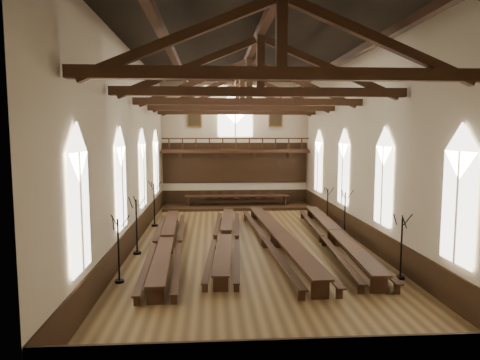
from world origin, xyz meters
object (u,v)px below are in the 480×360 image
at_px(refectory_row_d, 335,234).
at_px(candelabrum_right_near, 401,259).
at_px(refectory_row_c, 277,235).
at_px(candelabrum_right_mid, 345,222).
at_px(candelabrum_left_far, 154,213).
at_px(candelabrum_left_near, 119,262).
at_px(high_table, 237,197).
at_px(dais, 237,206).
at_px(refectory_row_a, 167,240).
at_px(candelabrum_left_mid, 137,237).
at_px(refectory_row_b, 226,236).
at_px(candelabrum_right_far, 327,212).

xyz_separation_m(refectory_row_d, candelabrum_right_near, (1.03, -5.49, 0.22)).
height_order(refectory_row_c, candelabrum_right_mid, candelabrum_right_mid).
bearing_deg(candelabrum_left_far, candelabrum_left_near, -90.00).
relative_size(high_table, candelabrum_right_near, 3.15).
height_order(refectory_row_d, dais, refectory_row_d).
xyz_separation_m(refectory_row_a, candelabrum_left_far, (-1.37, 5.85, 0.32)).
bearing_deg(refectory_row_a, candelabrum_left_mid, -159.52).
bearing_deg(dais, candelabrum_right_near, -72.33).
height_order(refectory_row_b, candelabrum_right_mid, candelabrum_right_mid).
bearing_deg(refectory_row_b, candelabrum_left_near, -128.89).
bearing_deg(candelabrum_left_mid, candelabrum_right_mid, 14.61).
distance_m(refectory_row_b, candelabrum_left_near, 6.93).
bearing_deg(candelabrum_left_far, candelabrum_left_mid, -90.00).
xyz_separation_m(refectory_row_c, candelabrum_right_mid, (4.14, 1.98, 0.21)).
bearing_deg(candelabrum_left_near, high_table, 71.73).
bearing_deg(candelabrum_left_far, high_table, 49.60).
bearing_deg(candelabrum_left_far, candelabrum_right_near, -43.92).
relative_size(refectory_row_d, candelabrum_right_far, 6.26).
height_order(refectory_row_c, candelabrum_right_far, candelabrum_right_far).
height_order(high_table, candelabrum_left_mid, candelabrum_left_mid).
bearing_deg(candelabrum_left_mid, high_table, 66.61).
bearing_deg(refectory_row_d, candelabrum_right_far, 79.09).
distance_m(refectory_row_b, candelabrum_right_near, 8.84).
distance_m(dais, candelabrum_right_near, 18.13).
height_order(high_table, candelabrum_right_near, candelabrum_right_near).
bearing_deg(candelabrum_right_mid, refectory_row_c, -154.47).
bearing_deg(high_table, refectory_row_c, -83.54).
relative_size(candelabrum_left_mid, candelabrum_left_far, 0.99).
bearing_deg(candelabrum_left_far, dais, 49.60).
xyz_separation_m(refectory_row_b, candelabrum_right_near, (6.76, -5.69, 0.29)).
relative_size(refectory_row_b, candelabrum_right_far, 5.92).
bearing_deg(high_table, dais, 180.00).
height_order(refectory_row_b, candelabrum_right_near, candelabrum_right_near).
distance_m(dais, candelabrum_left_near, 17.87).
relative_size(candelabrum_left_near, candelabrum_left_far, 0.93).
bearing_deg(refectory_row_a, dais, 71.19).
bearing_deg(candelabrum_left_mid, refectory_row_a, 20.48).
relative_size(refectory_row_d, candelabrum_left_near, 5.55).
distance_m(refectory_row_b, dais, 11.65).
relative_size(refectory_row_a, candelabrum_left_mid, 5.12).
bearing_deg(refectory_row_a, candelabrum_right_near, -26.41).
height_order(refectory_row_d, high_table, high_table).
bearing_deg(refectory_row_c, refectory_row_a, -175.85).
bearing_deg(candelabrum_right_mid, refectory_row_d, -120.80).
relative_size(refectory_row_c, dais, 1.32).
height_order(refectory_row_d, candelabrum_left_mid, candelabrum_left_mid).
relative_size(refectory_row_a, high_table, 1.75).
xyz_separation_m(refectory_row_a, candelabrum_right_far, (9.73, 6.00, 0.18)).
bearing_deg(refectory_row_d, candelabrum_left_mid, -173.40).
xyz_separation_m(refectory_row_b, refectory_row_c, (2.62, -0.45, 0.09)).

